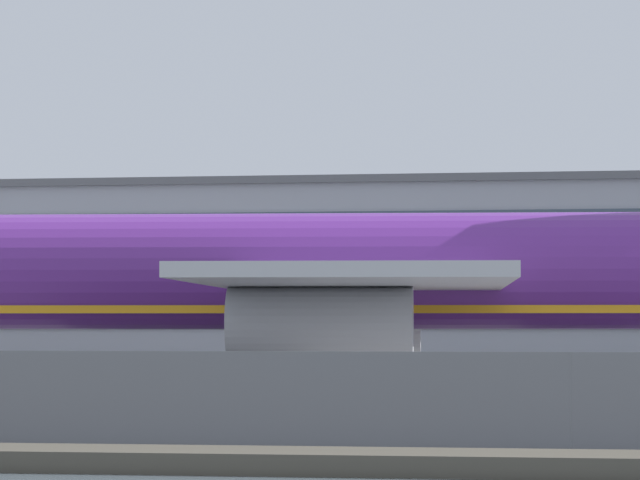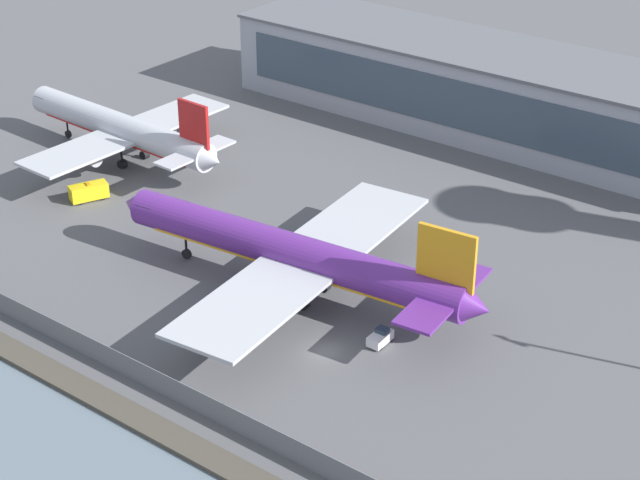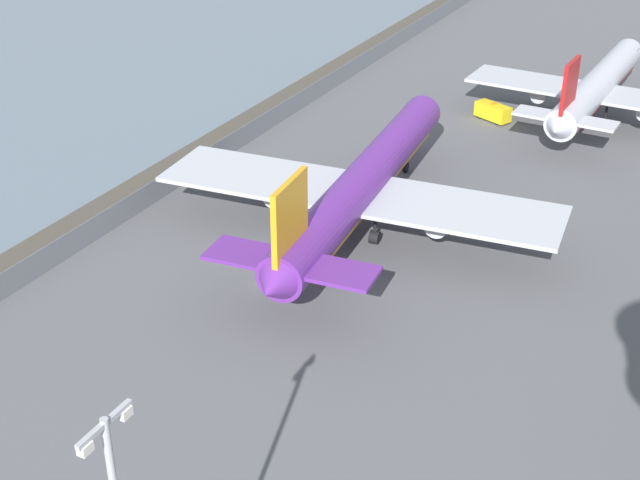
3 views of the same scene
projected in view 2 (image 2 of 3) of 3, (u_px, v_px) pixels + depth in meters
The scene contains 8 objects.
ground_plane at pixel (324, 352), 114.78m from camera, with size 500.00×500.00×0.00m, color #565659.
shoreline_seawall at pixel (192, 448), 100.32m from camera, with size 320.00×3.00×0.50m.
perimeter_fence at pixel (224, 415), 102.94m from camera, with size 280.00×0.10×2.71m.
cargo_jet_purple at pixel (297, 255), 122.88m from camera, with size 49.85×43.32×13.78m.
passenger_jet_silver at pixel (122, 129), 157.09m from camera, with size 41.15×34.88×12.87m.
baggage_tug at pixel (380, 337), 115.82m from camera, with size 1.68×3.24×1.80m.
ops_van at pixel (88, 192), 146.76m from camera, with size 4.04×5.60×2.48m.
terminal_building at pixel (502, 93), 165.58m from camera, with size 91.51×19.51×13.12m.
Camera 2 is at (57.45, -76.02, 65.12)m, focal length 60.00 mm.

